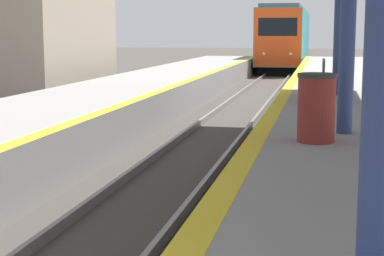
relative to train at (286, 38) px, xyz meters
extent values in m
cube|color=black|center=(0.00, 0.07, -1.86)|extent=(2.34, 15.66, 0.55)
cube|color=teal|center=(0.00, 0.07, 0.12)|extent=(2.75, 17.40, 3.40)
cube|color=#E54C19|center=(0.00, -8.55, 0.12)|extent=(2.69, 0.16, 3.33)
cube|color=black|center=(0.00, -8.61, 0.71)|extent=(2.20, 0.06, 1.02)
cube|color=#59595E|center=(0.00, 0.07, 1.94)|extent=(2.34, 16.53, 0.24)
sphere|color=white|center=(-0.76, -8.61, -0.82)|extent=(0.18, 0.18, 0.18)
sphere|color=white|center=(0.76, -8.61, -0.82)|extent=(0.18, 0.18, 0.18)
cylinder|color=navy|center=(2.93, -35.45, 0.88)|extent=(0.24, 0.24, 3.98)
cylinder|color=navy|center=(2.93, -29.29, 0.88)|extent=(0.24, 0.24, 3.98)
cylinder|color=maroon|center=(2.51, -36.34, -0.65)|extent=(0.53, 0.53, 0.92)
cylinder|color=#262626|center=(2.51, -36.34, -0.16)|extent=(0.56, 0.56, 0.06)
cube|color=#4C4C51|center=(2.41, -30.59, -0.67)|extent=(0.44, 1.95, 0.08)
cube|color=#4C4C51|center=(2.60, -30.59, -0.41)|extent=(0.06, 1.95, 0.44)
cube|color=#262628|center=(2.41, -31.37, -0.91)|extent=(0.35, 0.08, 0.40)
cube|color=#262628|center=(2.41, -29.81, -0.91)|extent=(0.35, 0.08, 0.40)
camera|label=1|loc=(2.58, -45.55, 0.45)|focal=60.00mm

